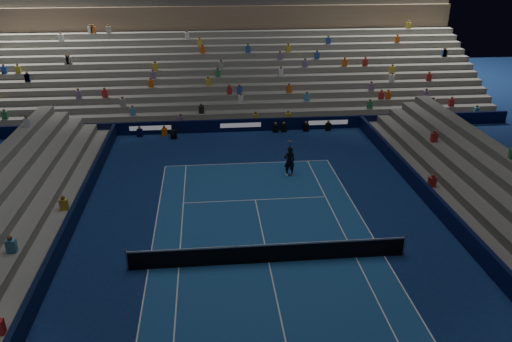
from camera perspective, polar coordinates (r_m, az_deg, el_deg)
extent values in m
plane|color=#0D2053|center=(23.91, 1.43, -10.18)|extent=(90.00, 90.00, 0.00)
cube|color=navy|center=(23.91, 1.43, -10.17)|extent=(10.97, 23.77, 0.01)
cube|color=black|center=(40.37, -1.74, 5.14)|extent=(44.00, 0.25, 1.00)
cube|color=#080D33|center=(26.49, 22.94, -7.35)|extent=(0.25, 37.00, 1.00)
cube|color=black|center=(24.57, -21.99, -9.73)|extent=(0.25, 37.00, 1.00)
cube|color=slate|center=(41.40, -1.84, 5.25)|extent=(44.00, 1.00, 0.50)
cube|color=slate|center=(42.27, -1.94, 5.99)|extent=(44.00, 1.00, 1.00)
cube|color=slate|center=(43.15, -2.03, 6.71)|extent=(44.00, 1.00, 1.50)
cube|color=slate|center=(44.03, -2.12, 7.40)|extent=(44.00, 1.00, 2.00)
cube|color=slate|center=(44.92, -2.21, 8.06)|extent=(44.00, 1.00, 2.50)
cube|color=slate|center=(45.82, -2.29, 8.69)|extent=(44.00, 1.00, 3.00)
cube|color=slate|center=(46.72, -2.37, 9.31)|extent=(44.00, 1.00, 3.50)
cube|color=slate|center=(47.63, -2.45, 9.89)|extent=(44.00, 1.00, 4.00)
cube|color=slate|center=(48.55, -2.53, 10.46)|extent=(44.00, 1.00, 4.50)
cube|color=slate|center=(49.46, -2.60, 11.00)|extent=(44.00, 1.00, 5.00)
cube|color=slate|center=(50.38, -2.67, 11.53)|extent=(44.00, 1.00, 5.50)
cube|color=slate|center=(51.31, -2.74, 12.03)|extent=(44.00, 1.00, 6.00)
cube|color=#7F674E|center=(51.74, -2.90, 16.73)|extent=(44.00, 0.60, 2.20)
cube|color=#605F5B|center=(26.99, 24.37, -7.63)|extent=(1.00, 37.00, 0.50)
cube|color=#605F5B|center=(27.37, 26.29, -6.96)|extent=(1.00, 37.00, 1.00)
cube|color=gray|center=(24.94, -23.68, -10.18)|extent=(1.00, 37.00, 0.50)
cube|color=gray|center=(25.15, -25.97, -9.66)|extent=(1.00, 37.00, 1.00)
cylinder|color=#B2B2B7|center=(23.79, -14.27, -9.62)|extent=(0.10, 0.10, 1.10)
cylinder|color=#B2B2B7|center=(25.11, 16.24, -7.95)|extent=(0.10, 0.10, 1.10)
cube|color=black|center=(23.66, 1.44, -9.28)|extent=(12.80, 0.03, 0.90)
cube|color=white|center=(23.40, 1.45, -8.27)|extent=(12.80, 0.04, 0.08)
imported|color=black|center=(32.27, 3.76, 1.10)|extent=(0.75, 0.55, 1.93)
cube|color=black|center=(39.42, -9.18, 4.08)|extent=(0.48, 0.58, 0.62)
cylinder|color=black|center=(38.92, -9.23, 4.11)|extent=(0.17, 0.36, 0.16)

